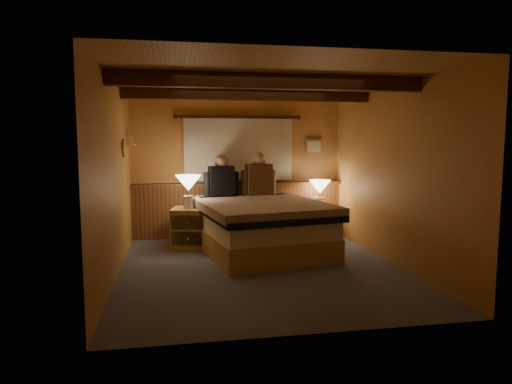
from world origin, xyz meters
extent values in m
plane|color=#565966|center=(0.00, 0.00, 0.00)|extent=(4.20, 4.20, 0.00)
plane|color=#BA9446|center=(0.00, 0.00, 2.40)|extent=(4.20, 4.20, 0.00)
plane|color=#D2854B|center=(0.00, 2.10, 1.20)|extent=(3.60, 0.00, 3.60)
plane|color=#D2854B|center=(-1.80, 0.00, 1.20)|extent=(0.00, 4.20, 4.20)
plane|color=#D2854B|center=(1.80, 0.00, 1.20)|extent=(0.00, 4.20, 4.20)
plane|color=#D2854B|center=(0.00, -2.10, 1.20)|extent=(3.60, 0.00, 3.60)
cube|color=brown|center=(0.00, 2.04, 0.45)|extent=(3.60, 0.12, 0.90)
cube|color=brown|center=(0.00, 1.98, 0.92)|extent=(3.60, 0.22, 0.04)
cylinder|color=#432110|center=(0.00, 2.02, 2.05)|extent=(2.10, 0.05, 0.05)
sphere|color=#432110|center=(-1.05, 2.02, 2.05)|extent=(0.08, 0.08, 0.08)
sphere|color=#432110|center=(1.05, 2.02, 2.05)|extent=(0.08, 0.08, 0.08)
cube|color=white|center=(0.00, 2.03, 1.50)|extent=(1.85, 0.08, 1.05)
cube|color=#432110|center=(0.00, -0.60, 2.31)|extent=(3.60, 0.15, 0.16)
cube|color=#432110|center=(0.00, 0.90, 2.31)|extent=(3.60, 0.15, 0.16)
cylinder|color=white|center=(-1.74, 1.60, 1.75)|extent=(0.03, 0.55, 0.03)
torus|color=white|center=(-1.71, 1.45, 1.63)|extent=(0.01, 0.21, 0.21)
torus|color=white|center=(-1.71, 1.68, 1.63)|extent=(0.01, 0.21, 0.21)
cube|color=#A78353|center=(1.35, 2.08, 1.55)|extent=(0.30, 0.03, 0.25)
cube|color=beige|center=(1.35, 2.06, 1.55)|extent=(0.24, 0.01, 0.19)
cube|color=tan|center=(0.16, 0.90, 0.16)|extent=(1.98, 2.41, 0.32)
cube|color=white|center=(0.16, 0.90, 0.45)|extent=(1.93, 2.37, 0.26)
cube|color=black|center=(0.20, 0.63, 0.62)|extent=(1.96, 2.00, 0.09)
cube|color=#D29092|center=(0.18, 0.77, 0.69)|extent=(2.04, 2.22, 0.13)
cube|color=white|center=(-0.39, 1.66, 0.67)|extent=(0.70, 0.48, 0.17)
cube|color=white|center=(0.42, 1.80, 0.67)|extent=(0.70, 0.48, 0.17)
cube|color=tan|center=(-0.85, 1.36, 0.31)|extent=(0.65, 0.61, 0.61)
cube|color=brown|center=(-0.90, 1.12, 0.43)|extent=(0.49, 0.12, 0.21)
cube|color=brown|center=(-0.90, 1.12, 0.18)|extent=(0.49, 0.12, 0.21)
cylinder|color=white|center=(-0.90, 1.12, 0.43)|extent=(0.04, 0.04, 0.03)
cylinder|color=white|center=(-0.90, 1.12, 0.18)|extent=(0.04, 0.04, 0.03)
cube|color=tan|center=(1.35, 1.78, 0.25)|extent=(0.48, 0.44, 0.50)
cube|color=brown|center=(1.33, 1.58, 0.35)|extent=(0.41, 0.05, 0.17)
cube|color=brown|center=(1.33, 1.58, 0.15)|extent=(0.41, 0.05, 0.17)
cylinder|color=white|center=(1.33, 1.58, 0.35)|extent=(0.03, 0.03, 0.03)
cylinder|color=white|center=(1.33, 1.58, 0.15)|extent=(0.03, 0.03, 0.03)
cylinder|color=silver|center=(-0.88, 1.32, 0.71)|extent=(0.15, 0.15, 0.20)
cylinder|color=white|center=(-0.88, 1.32, 0.84)|extent=(0.03, 0.03, 0.11)
cone|color=#FFEAC6|center=(-0.88, 1.32, 1.01)|extent=(0.40, 0.40, 0.24)
cylinder|color=silver|center=(1.36, 1.74, 0.59)|extent=(0.14, 0.14, 0.19)
cylinder|color=white|center=(1.36, 1.74, 0.71)|extent=(0.02, 0.02, 0.10)
cone|color=#FFEAC6|center=(1.36, 1.74, 0.87)|extent=(0.37, 0.37, 0.23)
cube|color=black|center=(-0.34, 1.63, 0.98)|extent=(0.42, 0.28, 0.52)
cylinder|color=black|center=(-0.57, 1.60, 0.94)|extent=(0.12, 0.12, 0.41)
cylinder|color=black|center=(-0.12, 1.67, 0.94)|extent=(0.12, 0.12, 0.41)
sphere|color=tan|center=(-0.34, 1.63, 1.32)|extent=(0.23, 0.23, 0.23)
cube|color=#4F351F|center=(0.29, 1.72, 1.00)|extent=(0.44, 0.29, 0.54)
cylinder|color=#4F351F|center=(0.06, 1.68, 0.95)|extent=(0.13, 0.13, 0.43)
cylinder|color=#4F351F|center=(0.53, 1.75, 0.95)|extent=(0.13, 0.13, 0.43)
sphere|color=tan|center=(0.29, 1.72, 1.34)|extent=(0.24, 0.24, 0.24)
cube|color=black|center=(-0.83, 1.59, 0.15)|extent=(0.55, 0.40, 0.30)
cylinder|color=black|center=(-0.83, 1.59, 0.32)|extent=(0.14, 0.31, 0.08)
camera|label=1|loc=(-1.09, -5.71, 1.65)|focal=32.00mm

